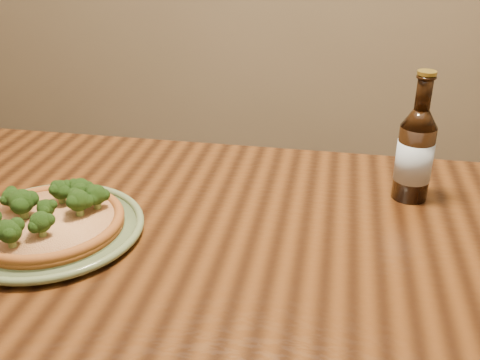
% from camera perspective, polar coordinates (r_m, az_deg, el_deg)
% --- Properties ---
extents(table, '(1.60, 0.90, 0.75)m').
position_cam_1_polar(table, '(1.01, -10.06, -10.88)').
color(table, '#48260F').
rests_on(table, ground).
extents(plate, '(0.32, 0.32, 0.02)m').
position_cam_1_polar(plate, '(1.02, -18.78, -4.71)').
color(plate, '#60714E').
rests_on(plate, table).
extents(pizza, '(0.26, 0.26, 0.07)m').
position_cam_1_polar(pizza, '(1.01, -18.92, -3.79)').
color(pizza, brown).
rests_on(pizza, plate).
extents(beer_bottle, '(0.07, 0.07, 0.25)m').
position_cam_1_polar(beer_bottle, '(1.09, 17.35, 2.60)').
color(beer_bottle, black).
rests_on(beer_bottle, table).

